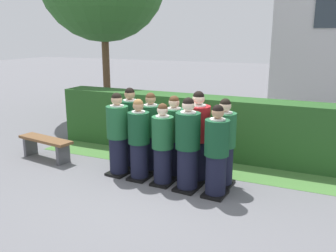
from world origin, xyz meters
name	(u,v)px	position (x,y,z in m)	size (l,w,h in m)	color
ground_plane	(163,183)	(0.00, 0.00, 0.00)	(60.00, 60.00, 0.00)	slate
student_front_row_0	(118,136)	(-1.00, 0.07, 0.78)	(0.43, 0.54, 1.64)	black
student_front_row_1	(139,142)	(-0.50, 0.02, 0.74)	(0.40, 0.46, 1.56)	black
student_front_row_2	(163,147)	(0.01, -0.03, 0.72)	(0.40, 0.49, 1.53)	black
student_front_row_3	(188,147)	(0.51, -0.07, 0.80)	(0.43, 0.52, 1.67)	black
student_front_row_4	(216,154)	(1.04, -0.11, 0.76)	(0.42, 0.52, 1.60)	black
student_rear_row_0	(131,129)	(-1.00, 0.57, 0.79)	(0.44, 0.52, 1.67)	black
student_rear_row_1	(151,134)	(-0.51, 0.53, 0.76)	(0.42, 0.46, 1.60)	black
student_rear_row_2	(174,138)	(0.03, 0.44, 0.76)	(0.41, 0.51, 1.59)	black
student_in_red_blazer	(198,139)	(0.53, 0.39, 0.82)	(0.45, 0.52, 1.72)	black
student_rear_row_4	(224,145)	(1.04, 0.37, 0.77)	(0.42, 0.52, 1.62)	black
hedge	(198,125)	(0.00, 1.94, 0.67)	(7.00, 0.70, 1.35)	#285623
wooden_bench	(46,144)	(-2.95, 0.18, 0.35)	(1.44, 0.58, 0.48)	brown
lawn_strip	(185,164)	(0.00, 1.14, 0.00)	(7.00, 0.90, 0.01)	#477A38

